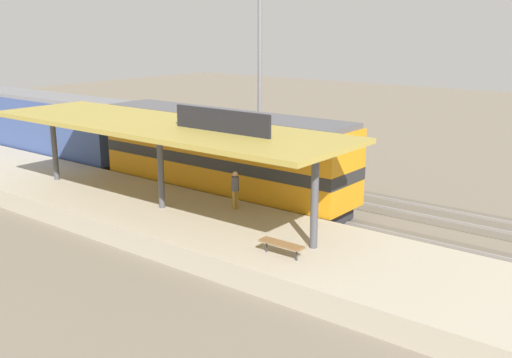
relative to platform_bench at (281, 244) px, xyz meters
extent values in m
plane|color=#706656|center=(8.00, 7.56, -1.34)|extent=(120.00, 120.00, 0.00)
cube|color=#5F5649|center=(6.00, 7.56, -1.32)|extent=(3.20, 110.00, 0.04)
cube|color=gray|center=(5.28, 7.56, -1.26)|extent=(0.10, 110.00, 0.16)
cube|color=gray|center=(6.72, 7.56, -1.26)|extent=(0.10, 110.00, 0.16)
cube|color=#5F5649|center=(10.60, 7.56, -1.32)|extent=(3.20, 110.00, 0.04)
cube|color=gray|center=(9.88, 7.56, -1.26)|extent=(0.10, 110.00, 0.16)
cube|color=gray|center=(11.32, 7.56, -1.26)|extent=(0.10, 110.00, 0.16)
cube|color=#A89E89|center=(1.40, 7.56, -0.89)|extent=(6.00, 44.00, 0.90)
cylinder|color=#47474C|center=(1.40, -0.44, 1.36)|extent=(0.28, 0.28, 3.60)
cylinder|color=#47474C|center=(1.40, 7.56, 1.36)|extent=(0.28, 0.28, 3.60)
cylinder|color=#47474C|center=(1.40, 15.56, 1.36)|extent=(0.28, 0.28, 3.60)
cube|color=#A38E3D|center=(1.40, 7.56, 3.26)|extent=(5.20, 18.00, 0.20)
cube|color=black|center=(1.40, 3.96, 3.81)|extent=(0.12, 4.80, 0.90)
cylinder|color=#333338|center=(0.00, -0.65, -0.23)|extent=(0.07, 0.07, 0.42)
cylinder|color=#333338|center=(0.00, 0.65, -0.23)|extent=(0.07, 0.07, 0.42)
cube|color=brown|center=(0.00, 0.00, 0.02)|extent=(0.44, 1.70, 0.08)
cube|color=#28282D|center=(6.00, 7.96, -0.83)|extent=(2.60, 13.60, 0.70)
cube|color=orange|center=(6.00, 7.96, 1.27)|extent=(2.90, 14.40, 3.50)
cube|color=#515156|center=(6.00, 7.96, 3.14)|extent=(2.78, 14.11, 0.24)
cube|color=#282828|center=(6.00, 7.96, 1.00)|extent=(2.93, 14.43, 0.56)
cube|color=#28282D|center=(6.00, 25.96, -0.83)|extent=(2.60, 19.20, 0.70)
cube|color=#384C84|center=(6.00, 25.96, 1.17)|extent=(2.90, 20.00, 3.30)
cube|color=slate|center=(6.00, 25.96, 2.94)|extent=(2.78, 19.60, 0.24)
cylinder|color=slate|center=(13.80, 11.67, 4.16)|extent=(0.28, 0.28, 11.00)
cylinder|color=olive|center=(3.15, 4.84, -0.02)|extent=(0.16, 0.16, 0.84)
cylinder|color=olive|center=(3.33, 4.84, -0.02)|extent=(0.16, 0.16, 0.84)
cylinder|color=#4C4C51|center=(3.24, 4.84, 0.72)|extent=(0.34, 0.34, 0.64)
sphere|color=tan|center=(3.24, 4.84, 1.15)|extent=(0.23, 0.23, 0.23)
camera|label=1|loc=(-15.98, -11.41, 7.47)|focal=41.80mm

